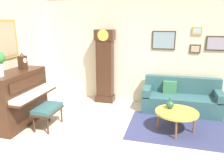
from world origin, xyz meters
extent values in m
cube|color=beige|center=(0.00, 0.00, -0.05)|extent=(6.40, 6.00, 0.10)
cube|color=tan|center=(-2.52, 0.22, 1.85)|extent=(0.01, 0.98, 0.72)
cube|color=beige|center=(0.00, 2.40, 1.40)|extent=(5.30, 0.10, 2.80)
cube|color=#33281E|center=(1.55, 2.33, 1.55)|extent=(0.26, 0.03, 0.22)
cube|color=tan|center=(1.55, 2.32, 1.55)|extent=(0.20, 0.01, 0.16)
cube|color=#33281E|center=(0.75, 2.33, 1.75)|extent=(0.60, 0.03, 0.48)
cube|color=#7A93A3|center=(0.75, 2.32, 1.75)|extent=(0.54, 0.01, 0.42)
cube|color=#B28E3D|center=(1.55, 2.33, 2.00)|extent=(0.24, 0.03, 0.20)
cube|color=#9EB2C1|center=(1.55, 2.32, 2.00)|extent=(0.18, 0.01, 0.14)
cube|color=#33281E|center=(2.05, 2.33, 1.70)|extent=(0.52, 0.03, 0.36)
cube|color=#998EA8|center=(2.05, 2.32, 1.70)|extent=(0.46, 0.01, 0.30)
cube|color=navy|center=(1.21, 0.82, 0.00)|extent=(2.10, 1.50, 0.01)
cube|color=#3D2316|center=(-2.25, 0.22, 0.59)|extent=(0.60, 1.44, 1.19)
cube|color=#3D2316|center=(-1.82, 0.22, 0.68)|extent=(0.28, 1.38, 0.04)
cube|color=white|center=(-1.82, 0.22, 0.74)|extent=(0.26, 1.32, 0.08)
cube|color=#3D2316|center=(-1.93, 0.22, 0.98)|extent=(0.03, 1.20, 0.20)
cube|color=#3D2316|center=(-1.51, 0.20, 0.38)|extent=(0.42, 0.70, 0.04)
cube|color=#2D565B|center=(-1.51, 0.20, 0.44)|extent=(0.40, 0.68, 0.08)
cylinder|color=#3D2316|center=(-1.35, -0.10, 0.18)|extent=(0.04, 0.04, 0.36)
cylinder|color=#3D2316|center=(-1.35, 0.50, 0.18)|extent=(0.04, 0.04, 0.36)
cylinder|color=#3D2316|center=(-1.67, -0.10, 0.18)|extent=(0.04, 0.04, 0.36)
cylinder|color=#3D2316|center=(-1.67, 0.50, 0.18)|extent=(0.04, 0.04, 0.36)
cube|color=#3D2316|center=(-0.79, 2.11, 0.09)|extent=(0.52, 0.34, 0.18)
cube|color=#3D2316|center=(-0.79, 2.11, 0.89)|extent=(0.44, 0.28, 1.78)
cube|color=#3D2316|center=(-0.79, 2.11, 1.88)|extent=(0.52, 0.32, 0.28)
cylinder|color=gold|center=(-0.79, 1.95, 1.88)|extent=(0.30, 0.02, 0.30)
cylinder|color=gold|center=(-0.79, 2.06, 0.95)|extent=(0.03, 0.03, 0.70)
cube|color=#2D565B|center=(1.29, 1.85, 0.21)|extent=(1.90, 0.80, 0.42)
cube|color=#2D565B|center=(1.29, 2.15, 0.62)|extent=(1.90, 0.20, 0.44)
cube|color=#2D565B|center=(0.43, 1.85, 0.50)|extent=(0.18, 0.80, 0.20)
cube|color=#2D565B|center=(2.15, 1.85, 0.50)|extent=(0.18, 0.80, 0.20)
cube|color=#38754C|center=(0.99, 1.99, 0.58)|extent=(0.34, 0.12, 0.32)
cylinder|color=gold|center=(1.16, 0.72, 0.42)|extent=(0.88, 0.88, 0.04)
torus|color=brown|center=(1.16, 0.72, 0.42)|extent=(0.88, 0.88, 0.04)
cylinder|color=brown|center=(1.16, 1.08, 0.20)|extent=(0.04, 0.04, 0.40)
cylinder|color=brown|center=(1.52, 0.72, 0.20)|extent=(0.04, 0.04, 0.40)
cylinder|color=brown|center=(1.16, 0.36, 0.20)|extent=(0.04, 0.04, 0.40)
cylinder|color=brown|center=(0.80, 0.72, 0.20)|extent=(0.04, 0.04, 0.40)
cube|color=#3D2316|center=(-2.23, 0.50, 1.34)|extent=(0.12, 0.18, 0.30)
cylinder|color=white|center=(-2.17, 0.50, 1.39)|extent=(0.01, 0.11, 0.11)
cone|color=#3D2316|center=(-2.23, 0.50, 1.53)|extent=(0.10, 0.10, 0.08)
cylinder|color=#234C33|center=(1.02, 0.85, 0.45)|extent=(0.09, 0.09, 0.01)
sphere|color=#285638|center=(1.02, 0.85, 0.52)|extent=(0.17, 0.17, 0.17)
cylinder|color=#285638|center=(1.02, 0.85, 0.64)|extent=(0.04, 0.04, 0.08)
camera|label=1|loc=(0.97, -3.79, 2.23)|focal=36.06mm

